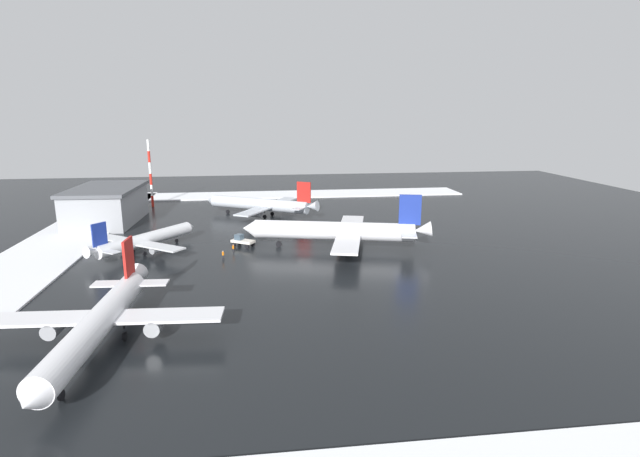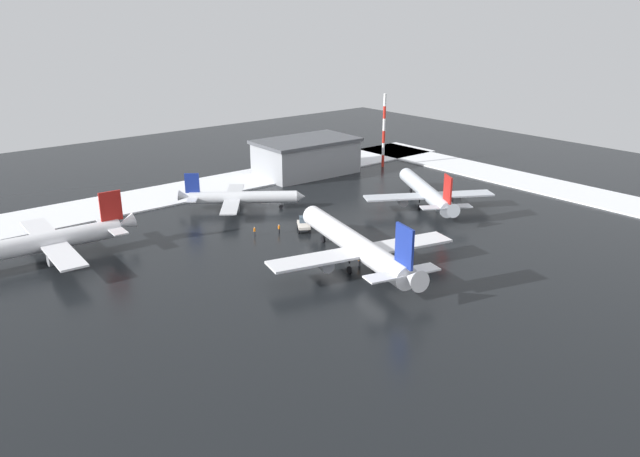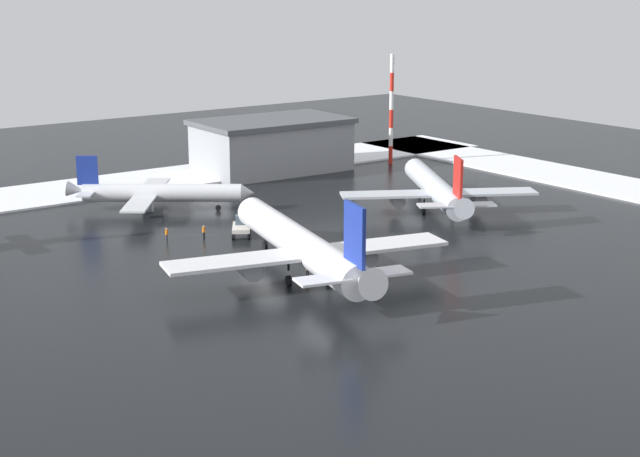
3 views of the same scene
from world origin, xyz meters
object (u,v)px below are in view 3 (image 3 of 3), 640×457
at_px(airplane_parked_starboard, 158,193).
at_px(ground_crew_by_nose_gear, 167,234).
at_px(airplane_far_rear, 301,245).
at_px(antenna_mast, 391,110).
at_px(cargo_hangar, 272,145).
at_px(ground_crew_mid_apron, 307,269).
at_px(ground_crew_beside_wing, 204,231).
at_px(airplane_parked_portside, 436,188).
at_px(pushback_tug, 241,226).

distance_m(airplane_parked_starboard, ground_crew_by_nose_gear, 16.80).
xyz_separation_m(airplane_far_rear, antenna_mast, (-51.26, -45.45, 5.81)).
bearing_deg(ground_crew_by_nose_gear, cargo_hangar, -123.04).
height_order(airplane_parked_starboard, ground_crew_mid_apron, airplane_parked_starboard).
bearing_deg(ground_crew_mid_apron, airplane_far_rear, 97.47).
xyz_separation_m(ground_crew_beside_wing, antenna_mast, (-51.62, -24.88, 8.54)).
bearing_deg(airplane_parked_starboard, airplane_parked_portside, 0.10).
relative_size(airplane_parked_starboard, ground_crew_mid_apron, 13.08).
bearing_deg(airplane_parked_starboard, ground_crew_mid_apron, -55.68).
distance_m(airplane_parked_portside, ground_crew_beside_wing, 34.21).
relative_size(airplane_far_rear, airplane_parked_portside, 1.26).
bearing_deg(ground_crew_mid_apron, ground_crew_by_nose_gear, 40.94).
distance_m(airplane_far_rear, ground_crew_by_nose_gear, 22.90).
relative_size(antenna_mast, cargo_hangar, 0.75).
xyz_separation_m(ground_crew_beside_wing, ground_crew_by_nose_gear, (4.27, -1.69, 0.00)).
distance_m(airplane_parked_starboard, ground_crew_beside_wing, 17.25).
xyz_separation_m(airplane_parked_portside, cargo_hangar, (2.28, -37.69, 1.23)).
bearing_deg(ground_crew_mid_apron, antenna_mast, -20.19).
relative_size(pushback_tug, ground_crew_mid_apron, 2.96).
xyz_separation_m(antenna_mast, cargo_hangar, (20.29, -6.81, -5.07)).
height_order(airplane_far_rear, antenna_mast, antenna_mast).
bearing_deg(airplane_parked_starboard, airplane_far_rear, -56.67).
relative_size(ground_crew_beside_wing, ground_crew_by_nose_gear, 1.00).
xyz_separation_m(pushback_tug, ground_crew_beside_wing, (4.54, -1.58, -0.31)).
relative_size(pushback_tug, cargo_hangar, 0.20).
relative_size(airplane_parked_starboard, pushback_tug, 4.43).
height_order(airplane_far_rear, cargo_hangar, airplane_far_rear).
distance_m(airplane_parked_starboard, antenna_mast, 50.26).
relative_size(ground_crew_mid_apron, cargo_hangar, 0.07).
bearing_deg(cargo_hangar, airplane_far_rear, 61.31).
bearing_deg(antenna_mast, airplane_parked_portside, 59.75).
bearing_deg(ground_crew_beside_wing, cargo_hangar, 109.16).
bearing_deg(airplane_far_rear, cargo_hangar, -16.68).
bearing_deg(ground_crew_mid_apron, pushback_tug, 17.30).
relative_size(airplane_parked_starboard, antenna_mast, 1.18).
bearing_deg(airplane_parked_starboard, cargo_hangar, 63.53).
height_order(airplane_parked_portside, airplane_parked_starboard, airplane_parked_portside).
bearing_deg(ground_crew_by_nose_gear, ground_crew_mid_apron, 120.03).
xyz_separation_m(airplane_far_rear, pushback_tug, (-4.19, -18.99, -2.42)).
distance_m(airplane_far_rear, cargo_hangar, 60.75).
bearing_deg(cargo_hangar, ground_crew_mid_apron, 61.95).
bearing_deg(ground_crew_beside_wing, airplane_parked_portside, 53.71).
bearing_deg(airplane_parked_portside, ground_crew_beside_wing, 110.02).
relative_size(airplane_far_rear, airplane_parked_starboard, 1.67).
bearing_deg(airplane_parked_portside, cargo_hangar, 33.60).
relative_size(airplane_far_rear, ground_crew_beside_wing, 21.79).
distance_m(ground_crew_mid_apron, antenna_mast, 68.72).
bearing_deg(pushback_tug, airplane_parked_starboard, 39.63).
bearing_deg(antenna_mast, ground_crew_mid_apron, 42.07).
distance_m(airplane_parked_starboard, ground_crew_mid_apron, 37.86).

